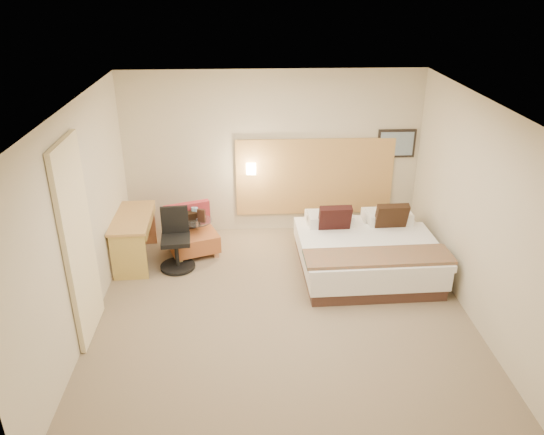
{
  "coord_description": "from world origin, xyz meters",
  "views": [
    {
      "loc": [
        -0.42,
        -5.72,
        4.03
      ],
      "look_at": [
        -0.1,
        0.62,
        1.08
      ],
      "focal_mm": 35.0,
      "sensor_mm": 36.0,
      "label": 1
    }
  ],
  "objects_px": {
    "bed": "(365,251)",
    "lounge_chair": "(192,235)",
    "side_table": "(198,234)",
    "desk_chair": "(176,244)",
    "desk": "(135,226)"
  },
  "relations": [
    {
      "from": "side_table",
      "to": "lounge_chair",
      "type": "bearing_deg",
      "value": -155.55
    },
    {
      "from": "bed",
      "to": "side_table",
      "type": "bearing_deg",
      "value": 163.96
    },
    {
      "from": "bed",
      "to": "lounge_chair",
      "type": "relative_size",
      "value": 2.26
    },
    {
      "from": "lounge_chair",
      "to": "desk_chair",
      "type": "distance_m",
      "value": 0.5
    },
    {
      "from": "desk_chair",
      "to": "lounge_chair",
      "type": "bearing_deg",
      "value": 67.95
    },
    {
      "from": "lounge_chair",
      "to": "desk",
      "type": "distance_m",
      "value": 0.89
    },
    {
      "from": "desk_chair",
      "to": "side_table",
      "type": "bearing_deg",
      "value": 61.2
    },
    {
      "from": "side_table",
      "to": "desk_chair",
      "type": "xyz_separation_m",
      "value": [
        -0.27,
        -0.5,
        0.08
      ]
    },
    {
      "from": "desk",
      "to": "desk_chair",
      "type": "relative_size",
      "value": 1.32
    },
    {
      "from": "desk",
      "to": "desk_chair",
      "type": "distance_m",
      "value": 0.7
    },
    {
      "from": "side_table",
      "to": "desk",
      "type": "xyz_separation_m",
      "value": [
        -0.9,
        -0.28,
        0.29
      ]
    },
    {
      "from": "bed",
      "to": "lounge_chair",
      "type": "xyz_separation_m",
      "value": [
        -2.6,
        0.68,
        -0.01
      ]
    },
    {
      "from": "lounge_chair",
      "to": "bed",
      "type": "bearing_deg",
      "value": -14.7
    },
    {
      "from": "desk",
      "to": "desk_chair",
      "type": "bearing_deg",
      "value": -19.13
    },
    {
      "from": "lounge_chair",
      "to": "desk",
      "type": "xyz_separation_m",
      "value": [
        -0.81,
        -0.24,
        0.29
      ]
    }
  ]
}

